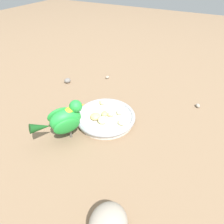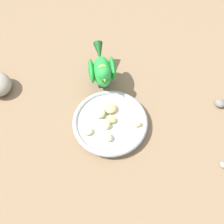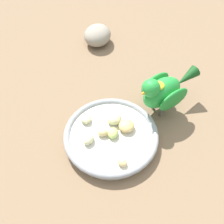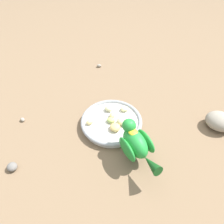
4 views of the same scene
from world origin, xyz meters
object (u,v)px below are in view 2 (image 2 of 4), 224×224
at_px(apple_piece_0, 110,108).
at_px(apple_piece_4, 88,131).
at_px(feeding_bowl, 110,123).
at_px(apple_piece_1, 108,137).
at_px(apple_piece_3, 111,119).
at_px(pebble_1, 220,103).
at_px(parrot, 102,70).
at_px(pebble_0, 223,165).
at_px(apple_piece_2, 107,125).
at_px(apple_piece_6, 100,113).
at_px(apple_piece_5, 137,124).

xyz_separation_m(apple_piece_0, apple_piece_4, (0.09, 0.02, -0.00)).
bearing_deg(apple_piece_4, feeding_bowl, 170.03).
xyz_separation_m(apple_piece_1, apple_piece_3, (-0.04, -0.04, -0.00)).
xyz_separation_m(apple_piece_4, pebble_1, (-0.37, 0.17, -0.02)).
distance_m(apple_piece_4, parrot, 0.19).
bearing_deg(pebble_0, apple_piece_2, -58.50).
bearing_deg(apple_piece_6, apple_piece_4, 21.79).
bearing_deg(apple_piece_4, apple_piece_2, 159.14).
height_order(apple_piece_1, apple_piece_5, apple_piece_1).
height_order(apple_piece_0, apple_piece_6, apple_piece_6).
distance_m(apple_piece_0, apple_piece_6, 0.03).
relative_size(apple_piece_2, pebble_1, 0.77).
relative_size(apple_piece_0, pebble_1, 1.17).
relative_size(apple_piece_3, pebble_0, 1.53).
bearing_deg(feeding_bowl, apple_piece_4, -9.97).
distance_m(apple_piece_1, apple_piece_2, 0.04).
distance_m(apple_piece_0, pebble_1, 0.33).
height_order(apple_piece_2, apple_piece_3, same).
bearing_deg(apple_piece_1, apple_piece_6, -111.82).
distance_m(apple_piece_6, pebble_1, 0.36).
distance_m(apple_piece_0, apple_piece_1, 0.09).
xyz_separation_m(apple_piece_0, apple_piece_1, (0.06, 0.07, -0.00)).
xyz_separation_m(apple_piece_0, apple_piece_5, (-0.02, 0.09, -0.00)).
bearing_deg(parrot, feeding_bowl, 0.68).
distance_m(apple_piece_5, pebble_0, 0.25).
relative_size(feeding_bowl, pebble_1, 6.86).
bearing_deg(pebble_1, apple_piece_2, -25.26).
distance_m(apple_piece_3, pebble_1, 0.33).
distance_m(apple_piece_0, apple_piece_3, 0.04).
relative_size(apple_piece_6, pebble_1, 1.08).
bearing_deg(apple_piece_3, apple_piece_2, 21.10).
height_order(apple_piece_0, apple_piece_2, apple_piece_0).
distance_m(apple_piece_0, apple_piece_4, 0.10).
bearing_deg(feeding_bowl, apple_piece_5, 131.39).
bearing_deg(apple_piece_5, apple_piece_2, -36.29).
relative_size(apple_piece_2, apple_piece_5, 0.97).
height_order(apple_piece_6, parrot, parrot).
relative_size(apple_piece_1, parrot, 0.18).
relative_size(apple_piece_5, pebble_0, 1.35).
xyz_separation_m(feeding_bowl, apple_piece_5, (-0.05, 0.06, 0.01)).
bearing_deg(pebble_0, apple_piece_3, -62.52).
xyz_separation_m(apple_piece_1, apple_piece_6, (-0.03, -0.07, 0.00)).
bearing_deg(apple_piece_6, apple_piece_2, 80.07).
relative_size(apple_piece_3, pebble_1, 0.91).
relative_size(apple_piece_2, apple_piece_4, 0.85).
height_order(parrot, pebble_0, parrot).
height_order(apple_piece_0, pebble_0, apple_piece_0).
height_order(apple_piece_6, pebble_0, apple_piece_6).
distance_m(apple_piece_1, apple_piece_4, 0.06).
bearing_deg(apple_piece_0, apple_piece_1, 46.30).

